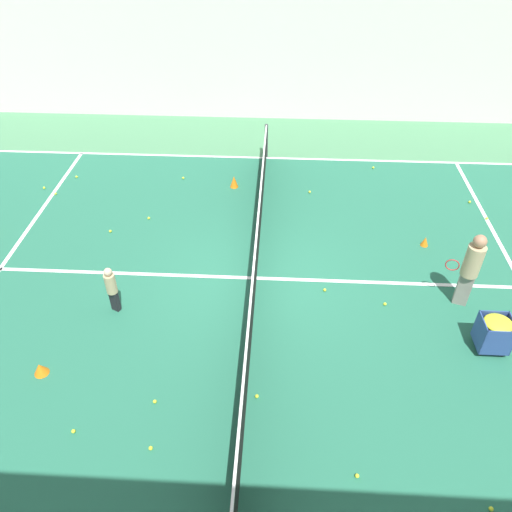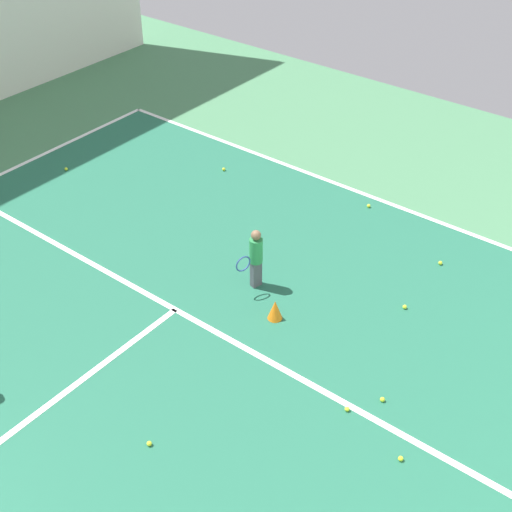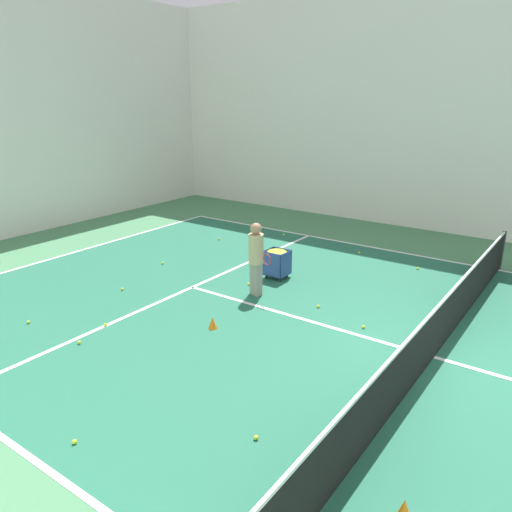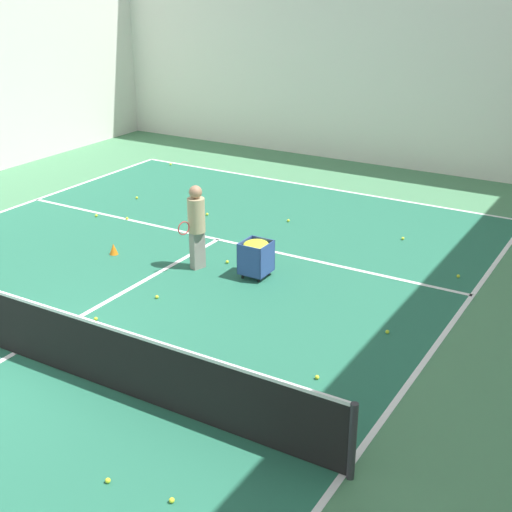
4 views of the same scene
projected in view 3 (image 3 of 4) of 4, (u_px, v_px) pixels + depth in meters
The scene contains 26 objects.
ground_plane at pixel (434, 357), 9.18m from camera, with size 31.98×31.98×0.00m, color #477F56.
court_playing_area at pixel (434, 357), 9.18m from camera, with size 11.65×21.75×0.00m.
line_baseline_far at pixel (73, 253), 15.18m from camera, with size 11.65×0.10×0.00m, color white.
line_sideline_right at pixel (498, 270), 13.69m from camera, with size 0.10×21.75×0.00m, color white.
line_service_far at pixel (192, 287), 12.48m from camera, with size 11.65×0.10×0.00m, color white.
line_centre_service at pixel (434, 357), 9.18m from camera, with size 0.10×11.97×0.00m, color white.
tennis_net at pixel (437, 330), 9.01m from camera, with size 11.95×0.10×1.09m.
coach_at_net at pixel (256, 254), 11.72m from camera, with size 0.45×0.72×1.78m.
ball_cart at pixel (277, 258), 12.98m from camera, with size 0.55×0.58×0.77m.
training_cone_0 at pixel (404, 512), 5.57m from camera, with size 0.24×0.24×0.34m, color orange.
training_cone_1 at pixel (213, 323), 10.27m from camera, with size 0.19×0.19×0.25m, color orange.
tennis_ball_2 at pixel (79, 342), 9.65m from camera, with size 0.07×0.07×0.07m, color yellow.
tennis_ball_4 at pixel (163, 263), 14.15m from camera, with size 0.07×0.07×0.07m, color yellow.
tennis_ball_5 at pixel (418, 268), 13.71m from camera, with size 0.07×0.07×0.07m, color yellow.
tennis_ball_7 at pixel (219, 239), 16.49m from camera, with size 0.07×0.07×0.07m, color yellow.
tennis_ball_10 at pixel (256, 438), 6.98m from camera, with size 0.07×0.07×0.07m, color yellow.
tennis_ball_13 at pixel (122, 289), 12.27m from camera, with size 0.07×0.07×0.07m, color yellow.
tennis_ball_14 at pixel (284, 235), 16.99m from camera, with size 0.07×0.07×0.07m, color yellow.
tennis_ball_15 at pixel (467, 298), 11.76m from camera, with size 0.07×0.07×0.07m, color yellow.
tennis_ball_17 at pixel (249, 284), 12.61m from camera, with size 0.07×0.07×0.07m, color yellow.
tennis_ball_18 at pixel (28, 322), 10.51m from camera, with size 0.07×0.07×0.07m, color yellow.
tennis_ball_19 at pixel (359, 253), 15.08m from camera, with size 0.07×0.07×0.07m, color yellow.
tennis_ball_20 at pixel (364, 327), 10.29m from camera, with size 0.07×0.07×0.07m, color yellow.
tennis_ball_25 at pixel (75, 442), 6.90m from camera, with size 0.07×0.07×0.07m, color yellow.
tennis_ball_28 at pixel (318, 306), 11.28m from camera, with size 0.07×0.07×0.07m, color yellow.
tennis_ball_29 at pixel (105, 325), 10.39m from camera, with size 0.07×0.07×0.07m, color yellow.
Camera 3 is at (-8.53, -2.06, 4.63)m, focal length 35.00 mm.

